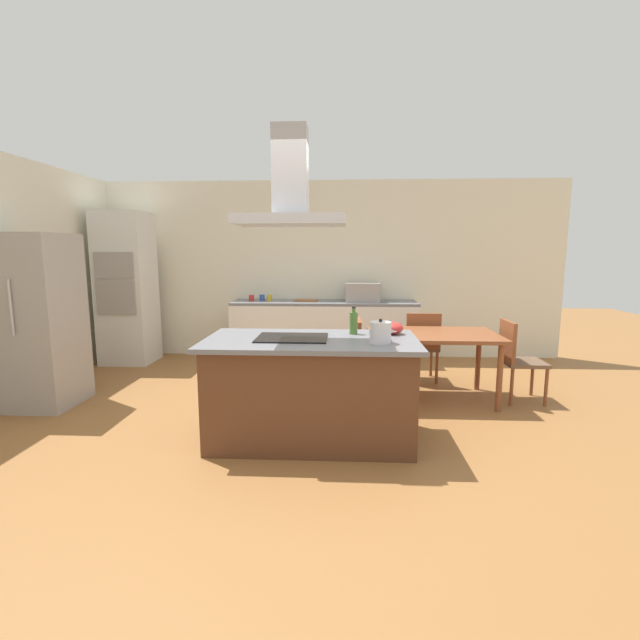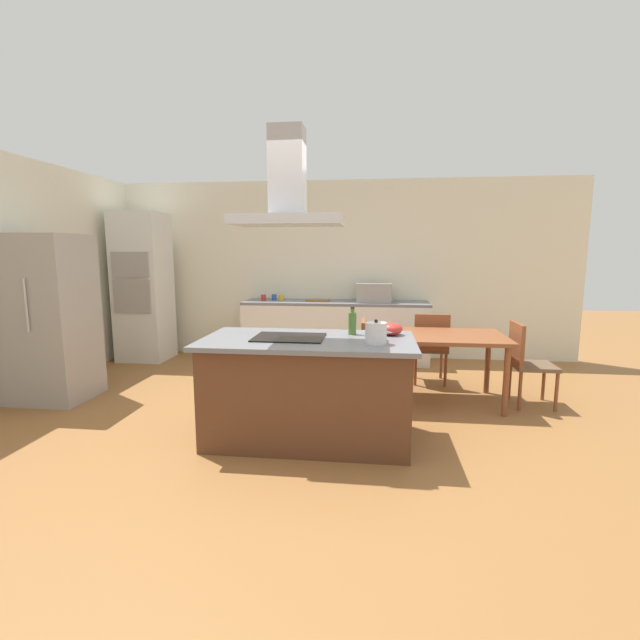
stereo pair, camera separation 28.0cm
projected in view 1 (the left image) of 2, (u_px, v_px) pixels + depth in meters
The scene contains 21 objects.
ground at pixel (320, 387), 5.44m from camera, with size 16.00×16.00×0.00m, color #936033.
wall_back at pixel (326, 270), 6.96m from camera, with size 7.20×0.10×2.70m, color silver.
wall_left at pixel (5, 278), 4.92m from camera, with size 0.10×8.80×2.70m, color silver.
kitchen_island at pixel (311, 389), 3.89m from camera, with size 1.82×0.95×0.90m.
cooktop at pixel (292, 338), 3.83m from camera, with size 0.60×0.44×0.01m, color black.
tea_kettle at pixel (380, 332), 3.62m from camera, with size 0.23×0.18×0.20m.
olive_oil_bottle at pixel (354, 322), 4.02m from camera, with size 0.07×0.07×0.25m.
mixing_bowl at pixel (392, 328), 4.02m from camera, with size 0.20×0.20×0.11m, color red.
back_counter at pixel (324, 331), 6.73m from camera, with size 2.74×0.62×0.90m.
countertop_microwave at pixel (362, 292), 6.61m from camera, with size 0.50×0.38×0.28m, color #9E9993.
coffee_mug_red at pixel (251, 298), 6.72m from camera, with size 0.08×0.08×0.09m, color red.
coffee_mug_blue at pixel (262, 298), 6.78m from camera, with size 0.08×0.08×0.09m, color #2D56B2.
coffee_mug_yellow at pixel (269, 298), 6.77m from camera, with size 0.08×0.08×0.09m, color gold.
cutting_board at pixel (306, 300), 6.72m from camera, with size 0.34×0.24×0.02m, color #995B33.
wall_oven_stack at pixel (127, 288), 6.55m from camera, with size 0.70×0.66×2.20m.
refrigerator at pixel (34, 321), 4.71m from camera, with size 0.80×0.73×1.82m.
dining_table at pixel (432, 340), 4.93m from camera, with size 1.40×0.90×0.75m.
chair_at_left_end at pixel (349, 353), 5.00m from camera, with size 0.42×0.42×0.89m.
chair_facing_back_wall at pixel (422, 342), 5.61m from camera, with size 0.42×0.42×0.89m.
chair_at_right_end at pixel (516, 355), 4.90m from camera, with size 0.42×0.42×0.89m.
range_hood at pixel (291, 194), 3.64m from camera, with size 0.90×0.55×0.78m.
Camera 1 is at (0.27, -3.74, 1.64)m, focal length 25.12 mm.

